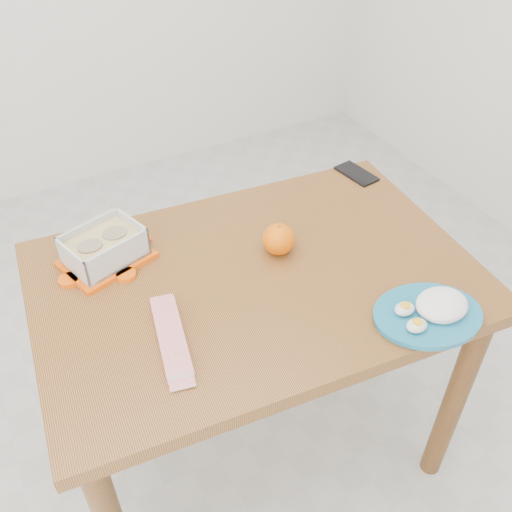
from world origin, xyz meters
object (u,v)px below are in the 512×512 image
food_container (104,248)px  rice_plate (433,310)px  dining_table (256,307)px  orange_fruit (279,239)px  smartphone (356,174)px

food_container → rice_plate: 0.80m
dining_table → orange_fruit: orange_fruit is taller
rice_plate → smartphone: bearing=85.2°
dining_table → food_container: food_container is taller
dining_table → food_container: 0.41m
food_container → smartphone: bearing=-14.7°
food_container → rice_plate: bearing=-59.3°
food_container → orange_fruit: bearing=-40.4°
smartphone → food_container: bearing=174.1°
food_container → smartphone: size_ratio=1.85×
orange_fruit → food_container: bearing=157.0°
rice_plate → smartphone: size_ratio=2.26×
orange_fruit → smartphone: (0.39, 0.21, -0.04)m
rice_plate → orange_fruit: bearing=132.6°
food_container → smartphone: 0.80m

